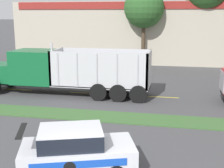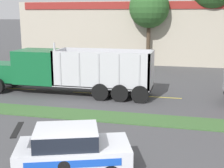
# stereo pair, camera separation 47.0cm
# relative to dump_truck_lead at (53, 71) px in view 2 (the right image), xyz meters

# --- Properties ---
(grass_verge) EXTENTS (120.00, 1.87, 0.06)m
(grass_verge) POSITION_rel_dump_truck_lead_xyz_m (6.44, -4.46, -1.55)
(grass_verge) COLOR #3D6633
(grass_verge) RESTS_ON ground_plane
(centre_line_3) EXTENTS (2.40, 0.14, 0.01)m
(centre_line_3) POSITION_rel_dump_truck_lead_xyz_m (-2.93, 0.48, -1.58)
(centre_line_3) COLOR yellow
(centre_line_3) RESTS_ON ground_plane
(centre_line_4) EXTENTS (2.40, 0.14, 0.01)m
(centre_line_4) POSITION_rel_dump_truck_lead_xyz_m (2.47, 0.48, -1.58)
(centre_line_4) COLOR yellow
(centre_line_4) RESTS_ON ground_plane
(centre_line_5) EXTENTS (2.40, 0.14, 0.01)m
(centre_line_5) POSITION_rel_dump_truck_lead_xyz_m (7.87, 0.48, -1.58)
(centre_line_5) COLOR yellow
(centre_line_5) RESTS_ON ground_plane
(dump_truck_lead) EXTENTS (12.22, 2.80, 3.71)m
(dump_truck_lead) POSITION_rel_dump_truck_lead_xyz_m (0.00, 0.00, 0.00)
(dump_truck_lead) COLOR black
(dump_truck_lead) RESTS_ON ground_plane
(rally_car) EXTENTS (4.42, 3.12, 1.70)m
(rally_car) POSITION_rel_dump_truck_lead_xyz_m (5.37, -10.67, -0.73)
(rally_car) COLOR silver
(rally_car) RESTS_ON ground_plane
(store_building_backdrop) EXTENTS (31.66, 12.10, 6.95)m
(store_building_backdrop) POSITION_rel_dump_truck_lead_xyz_m (5.62, 19.86, 1.89)
(store_building_backdrop) COLOR #BCB29E
(store_building_backdrop) RESTS_ON ground_plane
(tree_behind_centre) EXTENTS (4.23, 4.23, 9.40)m
(tree_behind_centre) POSITION_rel_dump_truck_lead_xyz_m (5.21, 13.18, 5.05)
(tree_behind_centre) COLOR #473828
(tree_behind_centre) RESTS_ON ground_plane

